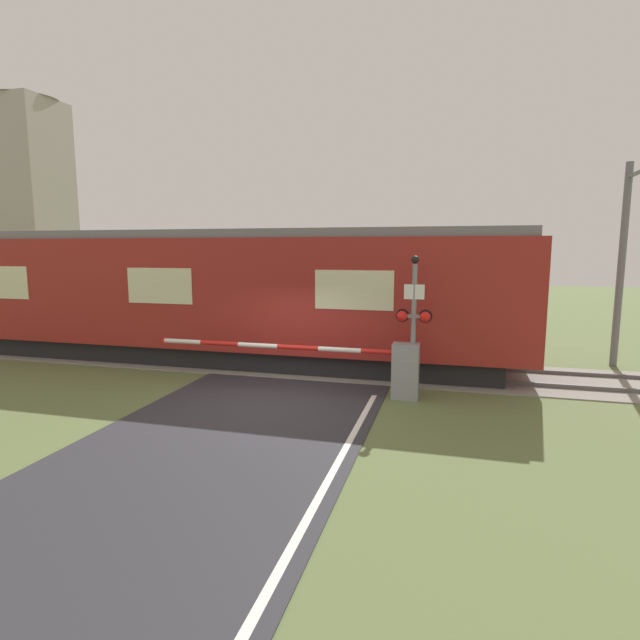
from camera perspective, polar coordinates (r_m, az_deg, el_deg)
ground_plane at (r=11.46m, az=-5.77°, el=-9.23°), size 80.00×80.00×0.00m
track_bed at (r=14.65m, az=-0.93°, el=-5.23°), size 36.00×3.20×0.13m
train at (r=15.90m, az=-15.06°, el=2.84°), size 20.10×2.83×3.95m
crossing_barrier at (r=11.66m, az=6.97°, el=-5.27°), size 6.58×0.44×1.28m
signal_post at (r=11.43m, az=10.65°, el=0.18°), size 0.82×0.26×3.27m
catenary_pole at (r=16.67m, az=31.26°, el=5.73°), size 0.20×1.90×5.81m
distant_building at (r=45.72m, az=-30.07°, el=12.56°), size 5.01×5.01×15.39m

